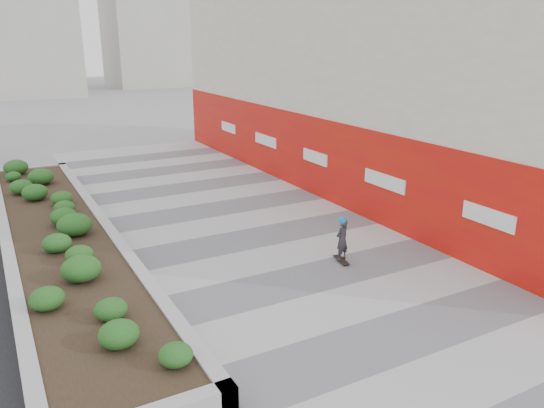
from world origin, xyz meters
The scene contains 6 objects.
ground centered at (0.00, 0.00, 0.00)m, with size 160.00×160.00×0.00m, color gray.
walkway centered at (0.00, 3.00, 0.01)m, with size 8.00×36.00×0.01m, color #A8A8AD.
building centered at (6.98, 8.98, 3.98)m, with size 6.04×24.08×8.00m.
planter centered at (-5.50, 7.00, 0.42)m, with size 3.00×18.00×0.90m.
manhole_cover centered at (0.50, 3.00, 0.00)m, with size 0.44×0.44×0.01m, color #595654.
skateboarder centered at (1.07, 2.24, 0.67)m, with size 0.48×0.75×1.31m.
Camera 1 is at (-6.95, -8.49, 5.82)m, focal length 35.00 mm.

